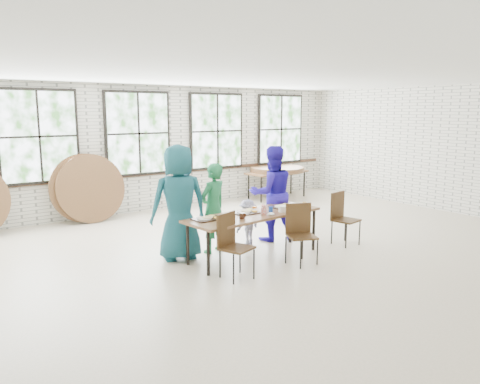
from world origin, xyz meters
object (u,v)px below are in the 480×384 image
at_px(chair_near_right, 300,228).
at_px(chair_near_left, 231,240).
at_px(dining_table, 254,217).
at_px(storage_table, 277,173).

bearing_deg(chair_near_right, chair_near_left, -159.74).
bearing_deg(dining_table, chair_near_right, -60.96).
height_order(chair_near_right, storage_table, chair_near_right).
height_order(dining_table, chair_near_left, chair_near_left).
bearing_deg(storage_table, dining_table, -139.00).
distance_m(chair_near_left, chair_near_right, 1.28).
xyz_separation_m(dining_table, chair_near_left, (-0.84, -0.55, -0.13)).
distance_m(dining_table, chair_near_left, 1.02).
xyz_separation_m(chair_near_right, storage_table, (3.39, 4.50, 0.13)).
relative_size(dining_table, chair_near_left, 2.59).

